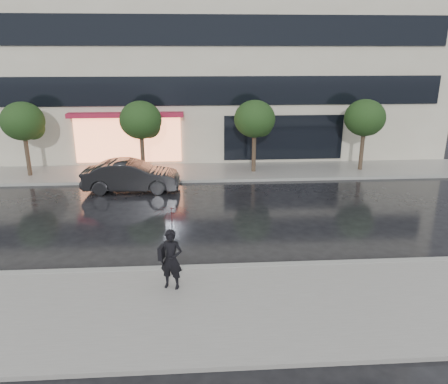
{
  "coord_description": "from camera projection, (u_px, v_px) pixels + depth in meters",
  "views": [
    {
      "loc": [
        -0.19,
        -13.06,
        6.44
      ],
      "look_at": [
        0.86,
        2.45,
        1.4
      ],
      "focal_mm": 35.0,
      "sensor_mm": 36.0,
      "label": 1
    }
  ],
  "objects": [
    {
      "name": "curb_near",
      "position": [
        204.0,
        268.0,
        13.42
      ],
      "size": [
        60.0,
        0.25,
        0.14
      ],
      "primitive_type": "cube",
      "color": "gray",
      "rests_on": "ground"
    },
    {
      "name": "tree_far_east",
      "position": [
        366.0,
        119.0,
        23.59
      ],
      "size": [
        2.2,
        2.2,
        3.99
      ],
      "color": "#33261C",
      "rests_on": "ground"
    },
    {
      "name": "curb_far",
      "position": [
        199.0,
        181.0,
        22.43
      ],
      "size": [
        60.0,
        0.25,
        0.14
      ],
      "primitive_type": "cube",
      "color": "gray",
      "rests_on": "ground"
    },
    {
      "name": "sidewalk_near",
      "position": [
        206.0,
        310.0,
        11.28
      ],
      "size": [
        60.0,
        4.5,
        0.12
      ],
      "primitive_type": "cube",
      "color": "slate",
      "rests_on": "ground"
    },
    {
      "name": "ground",
      "position": [
        203.0,
        256.0,
        14.39
      ],
      "size": [
        120.0,
        120.0,
        0.0
      ],
      "primitive_type": "plane",
      "color": "black",
      "rests_on": "ground"
    },
    {
      "name": "pedestrian_with_umbrella",
      "position": [
        172.0,
        236.0,
        11.75
      ],
      "size": [
        1.15,
        1.16,
        2.4
      ],
      "rotation": [
        0.0,
        0.0,
        -0.28
      ],
      "color": "black",
      "rests_on": "sidewalk_near"
    },
    {
      "name": "office_building",
      "position": [
        195.0,
        10.0,
        28.67
      ],
      "size": [
        30.0,
        12.76,
        18.0
      ],
      "color": "#BEB7A1",
      "rests_on": "ground"
    },
    {
      "name": "tree_mid_east",
      "position": [
        256.0,
        120.0,
        23.2
      ],
      "size": [
        2.2,
        2.2,
        3.99
      ],
      "color": "#33261C",
      "rests_on": "ground"
    },
    {
      "name": "tree_mid_west",
      "position": [
        142.0,
        121.0,
        22.82
      ],
      "size": [
        2.2,
        2.2,
        3.99
      ],
      "color": "#33261C",
      "rests_on": "ground"
    },
    {
      "name": "parked_car",
      "position": [
        131.0,
        176.0,
        20.82
      ],
      "size": [
        4.58,
        1.71,
        1.5
      ],
      "primitive_type": "imported",
      "rotation": [
        0.0,
        0.0,
        1.54
      ],
      "color": "black",
      "rests_on": "ground"
    },
    {
      "name": "sidewalk_far",
      "position": [
        199.0,
        172.0,
        24.1
      ],
      "size": [
        60.0,
        3.5,
        0.12
      ],
      "primitive_type": "cube",
      "color": "slate",
      "rests_on": "ground"
    },
    {
      "name": "tree_far_west",
      "position": [
        24.0,
        123.0,
        22.43
      ],
      "size": [
        2.2,
        2.2,
        3.99
      ],
      "color": "#33261C",
      "rests_on": "ground"
    }
  ]
}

